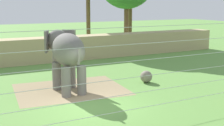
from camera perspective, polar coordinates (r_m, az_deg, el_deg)
name	(u,v)px	position (r m, az deg, el deg)	size (l,w,h in m)	color
ground_plane	(92,107)	(14.05, -3.74, -8.07)	(120.00, 120.00, 0.00)	#609342
dirt_patch	(70,89)	(16.95, -7.68, -4.81)	(5.74, 4.57, 0.01)	#937F5B
embankment_wall	(29,51)	(24.82, -15.02, 2.19)	(36.00, 1.80, 1.93)	tan
elephant	(66,52)	(16.35, -8.46, 2.06)	(1.79, 4.25, 3.15)	slate
enrichment_ball	(146,77)	(18.25, 6.32, -2.51)	(0.71, 0.71, 0.71)	gray
cable_fence	(124,77)	(11.07, 2.15, -2.63)	(12.35, 0.22, 3.90)	brown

